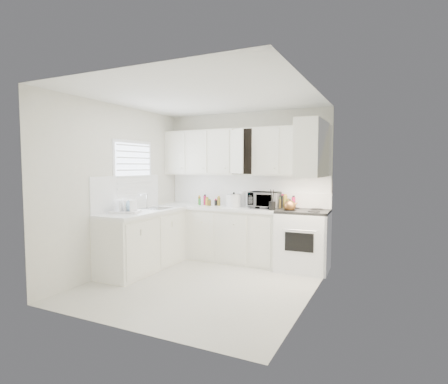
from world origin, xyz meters
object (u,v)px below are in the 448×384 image
Objects in this scene: microwave at (265,198)px; rice_cooker at (234,200)px; tea_kettle at (290,205)px; dish_rack at (125,205)px; utensil_crock at (272,200)px; stove at (303,232)px.

microwave reaches higher than rice_cooker.
dish_rack is at bearing -163.97° from tea_kettle.
microwave is at bearing 21.17° from dish_rack.
tea_kettle is 0.67× the size of utensil_crock.
tea_kettle is at bearing -141.25° from stove.
tea_kettle is 1.04m from rice_cooker.
tea_kettle is 2.53m from dish_rack.
microwave is 1.21× the size of dish_rack.
microwave is at bearing -1.01° from rice_cooker.
stove is at bearing -7.64° from microwave.
dish_rack is (-1.92, -1.25, -0.06)m from utensil_crock.
rice_cooker is 0.62× the size of dish_rack.
stove is 5.32× the size of tea_kettle.
utensil_crock is at bearing -20.39° from rice_cooker.
rice_cooker is at bearing 167.82° from utensil_crock.
microwave is 1.44× the size of utensil_crock.
rice_cooker is 1.83m from dish_rack.
rice_cooker is at bearing 157.44° from tea_kettle.
utensil_crock reaches higher than dish_rack.
dish_rack is (-1.71, -1.47, -0.05)m from microwave.
dish_rack is (-2.39, -1.40, 0.45)m from stove.
microwave is at bearing 170.62° from stove.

